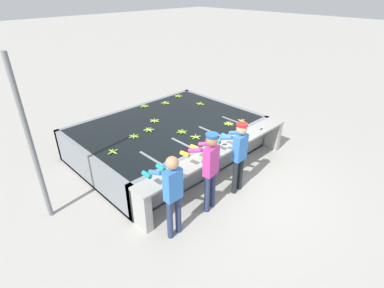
{
  "coord_description": "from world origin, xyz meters",
  "views": [
    {
      "loc": [
        -4.53,
        -3.46,
        4.11
      ],
      "look_at": [
        0.0,
        1.16,
        0.59
      ],
      "focal_mm": 28.0,
      "sensor_mm": 36.0,
      "label": 1
    }
  ],
  "objects_px": {
    "worker_1": "(209,165)",
    "banana_bunch_floating_6": "(166,103)",
    "worker_2": "(238,151)",
    "banana_bunch_floating_1": "(182,132)",
    "banana_bunch_floating_2": "(178,96)",
    "banana_bunch_floating_7": "(113,152)",
    "banana_bunch_floating_8": "(145,106)",
    "banana_bunch_floating_10": "(242,121)",
    "banana_bunch_floating_11": "(200,104)",
    "knife_1": "(262,128)",
    "banana_bunch_floating_5": "(149,130)",
    "banana_bunch_ledge_1": "(205,158)",
    "banana_bunch_floating_0": "(229,124)",
    "banana_bunch_floating_9": "(155,121)",
    "support_post_left": "(31,144)",
    "banana_bunch_floating_3": "(196,137)",
    "worker_0": "(172,190)",
    "banana_bunch_ledge_0": "(237,138)",
    "banana_bunch_floating_4": "(134,136)",
    "knife_0": "(228,144)"
  },
  "relations": [
    {
      "from": "worker_1",
      "to": "banana_bunch_floating_11",
      "type": "xyz_separation_m",
      "value": [
        2.54,
        2.71,
        -0.18
      ]
    },
    {
      "from": "worker_1",
      "to": "banana_bunch_floating_9",
      "type": "bearing_deg",
      "value": 73.91
    },
    {
      "from": "worker_1",
      "to": "worker_2",
      "type": "bearing_deg",
      "value": -0.93
    },
    {
      "from": "worker_2",
      "to": "knife_1",
      "type": "relative_size",
      "value": 4.68
    },
    {
      "from": "banana_bunch_floating_1",
      "to": "banana_bunch_floating_5",
      "type": "xyz_separation_m",
      "value": [
        -0.51,
        0.66,
        0.0
      ]
    },
    {
      "from": "banana_bunch_floating_8",
      "to": "banana_bunch_ledge_0",
      "type": "bearing_deg",
      "value": -84.6
    },
    {
      "from": "banana_bunch_floating_5",
      "to": "banana_bunch_floating_1",
      "type": "bearing_deg",
      "value": -52.39
    },
    {
      "from": "banana_bunch_floating_5",
      "to": "banana_bunch_floating_11",
      "type": "distance_m",
      "value": 2.24
    },
    {
      "from": "support_post_left",
      "to": "banana_bunch_floating_10",
      "type": "bearing_deg",
      "value": -11.82
    },
    {
      "from": "banana_bunch_floating_9",
      "to": "knife_1",
      "type": "bearing_deg",
      "value": -53.55
    },
    {
      "from": "worker_1",
      "to": "banana_bunch_floating_6",
      "type": "xyz_separation_m",
      "value": [
        1.84,
        3.5,
        -0.18
      ]
    },
    {
      "from": "banana_bunch_floating_2",
      "to": "knife_0",
      "type": "distance_m",
      "value": 3.46
    },
    {
      "from": "banana_bunch_floating_5",
      "to": "support_post_left",
      "type": "distance_m",
      "value": 2.84
    },
    {
      "from": "banana_bunch_floating_3",
      "to": "worker_0",
      "type": "bearing_deg",
      "value": -145.44
    },
    {
      "from": "banana_bunch_floating_3",
      "to": "banana_bunch_ledge_0",
      "type": "distance_m",
      "value": 0.97
    },
    {
      "from": "banana_bunch_floating_0",
      "to": "banana_bunch_floating_5",
      "type": "relative_size",
      "value": 1.0
    },
    {
      "from": "worker_0",
      "to": "banana_bunch_floating_4",
      "type": "bearing_deg",
      "value": 70.37
    },
    {
      "from": "worker_1",
      "to": "banana_bunch_floating_9",
      "type": "height_order",
      "value": "worker_1"
    },
    {
      "from": "banana_bunch_floating_1",
      "to": "banana_bunch_floating_2",
      "type": "height_order",
      "value": "same"
    },
    {
      "from": "worker_2",
      "to": "banana_bunch_floating_7",
      "type": "height_order",
      "value": "worker_2"
    },
    {
      "from": "banana_bunch_floating_5",
      "to": "worker_1",
      "type": "bearing_deg",
      "value": -97.92
    },
    {
      "from": "banana_bunch_floating_10",
      "to": "banana_bunch_floating_11",
      "type": "distance_m",
      "value": 1.67
    },
    {
      "from": "banana_bunch_floating_2",
      "to": "support_post_left",
      "type": "bearing_deg",
      "value": -161.77
    },
    {
      "from": "banana_bunch_floating_7",
      "to": "banana_bunch_floating_10",
      "type": "bearing_deg",
      "value": -16.18
    },
    {
      "from": "knife_1",
      "to": "banana_bunch_floating_11",
      "type": "bearing_deg",
      "value": 87.63
    },
    {
      "from": "banana_bunch_floating_1",
      "to": "banana_bunch_floating_11",
      "type": "relative_size",
      "value": 1.01
    },
    {
      "from": "banana_bunch_floating_4",
      "to": "banana_bunch_ledge_1",
      "type": "distance_m",
      "value": 1.95
    },
    {
      "from": "banana_bunch_floating_7",
      "to": "banana_bunch_floating_8",
      "type": "xyz_separation_m",
      "value": [
        2.12,
        1.73,
        -0.0
      ]
    },
    {
      "from": "banana_bunch_floating_7",
      "to": "banana_bunch_ledge_1",
      "type": "bearing_deg",
      "value": -52.63
    },
    {
      "from": "banana_bunch_floating_5",
      "to": "knife_1",
      "type": "distance_m",
      "value": 2.86
    },
    {
      "from": "banana_bunch_floating_5",
      "to": "worker_0",
      "type": "bearing_deg",
      "value": -118.78
    },
    {
      "from": "banana_bunch_floating_9",
      "to": "banana_bunch_floating_11",
      "type": "xyz_separation_m",
      "value": [
        1.76,
        0.03,
        0.0
      ]
    },
    {
      "from": "banana_bunch_floating_8",
      "to": "banana_bunch_floating_10",
      "type": "bearing_deg",
      "value": -66.0
    },
    {
      "from": "banana_bunch_floating_6",
      "to": "worker_2",
      "type": "bearing_deg",
      "value": -105.27
    },
    {
      "from": "worker_1",
      "to": "banana_bunch_floating_11",
      "type": "height_order",
      "value": "worker_1"
    },
    {
      "from": "banana_bunch_floating_0",
      "to": "banana_bunch_floating_3",
      "type": "distance_m",
      "value": 1.15
    },
    {
      "from": "banana_bunch_floating_1",
      "to": "banana_bunch_floating_0",
      "type": "bearing_deg",
      "value": -22.78
    },
    {
      "from": "banana_bunch_floating_9",
      "to": "banana_bunch_floating_6",
      "type": "bearing_deg",
      "value": 37.54
    },
    {
      "from": "worker_2",
      "to": "banana_bunch_floating_6",
      "type": "distance_m",
      "value": 3.65
    },
    {
      "from": "banana_bunch_floating_11",
      "to": "support_post_left",
      "type": "height_order",
      "value": "support_post_left"
    },
    {
      "from": "banana_bunch_floating_7",
      "to": "knife_0",
      "type": "relative_size",
      "value": 0.91
    },
    {
      "from": "banana_bunch_floating_2",
      "to": "banana_bunch_floating_5",
      "type": "height_order",
      "value": "same"
    },
    {
      "from": "banana_bunch_floating_0",
      "to": "worker_1",
      "type": "bearing_deg",
      "value": -149.79
    },
    {
      "from": "worker_1",
      "to": "banana_bunch_ledge_1",
      "type": "distance_m",
      "value": 0.55
    },
    {
      "from": "worker_1",
      "to": "banana_bunch_floating_6",
      "type": "bearing_deg",
      "value": 62.32
    },
    {
      "from": "banana_bunch_floating_0",
      "to": "banana_bunch_floating_4",
      "type": "height_order",
      "value": "same"
    },
    {
      "from": "worker_1",
      "to": "knife_1",
      "type": "distance_m",
      "value": 2.49
    },
    {
      "from": "banana_bunch_floating_11",
      "to": "banana_bunch_floating_1",
      "type": "bearing_deg",
      "value": -148.92
    },
    {
      "from": "banana_bunch_floating_6",
      "to": "knife_1",
      "type": "distance_m",
      "value": 3.13
    },
    {
      "from": "banana_bunch_floating_8",
      "to": "support_post_left",
      "type": "distance_m",
      "value": 4.06
    }
  ]
}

